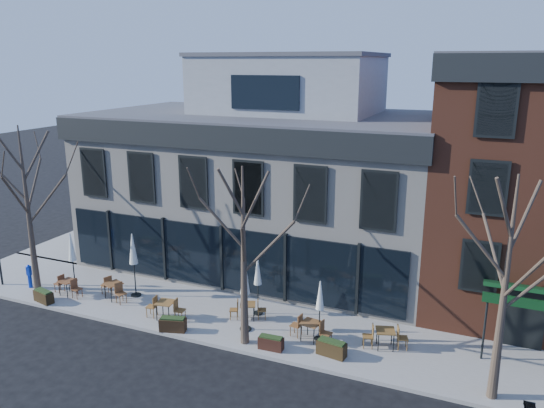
% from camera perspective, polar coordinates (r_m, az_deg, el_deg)
% --- Properties ---
extents(ground, '(120.00, 120.00, 0.00)m').
position_cam_1_polar(ground, '(25.91, -5.21, -9.66)').
color(ground, black).
rests_on(ground, ground).
extents(sidewalk_front, '(33.50, 4.70, 0.15)m').
position_cam_1_polar(sidewalk_front, '(22.86, -0.40, -12.93)').
color(sidewalk_front, gray).
rests_on(sidewalk_front, ground).
extents(sidewalk_side, '(4.50, 12.00, 0.15)m').
position_cam_1_polar(sidewalk_side, '(36.51, -16.50, -2.68)').
color(sidewalk_side, gray).
rests_on(sidewalk_side, ground).
extents(corner_building, '(18.39, 10.39, 11.10)m').
position_cam_1_polar(corner_building, '(28.73, -0.56, 2.83)').
color(corner_building, beige).
rests_on(corner_building, ground).
extents(red_brick_building, '(8.20, 11.78, 11.18)m').
position_cam_1_polar(red_brick_building, '(26.25, 26.23, 2.13)').
color(red_brick_building, brown).
rests_on(red_brick_building, ground).
extents(tree_corner, '(3.93, 3.98, 7.92)m').
position_cam_1_polar(tree_corner, '(27.16, -24.78, -0.33)').
color(tree_corner, '#382B21').
rests_on(tree_corner, sidewalk_front).
extents(tree_mid, '(3.50, 3.55, 7.04)m').
position_cam_1_polar(tree_mid, '(19.97, -3.05, -5.52)').
color(tree_mid, '#382B21').
rests_on(tree_mid, sidewalk_front).
extents(tree_right, '(3.72, 3.77, 7.48)m').
position_cam_1_polar(tree_right, '(18.13, 23.80, -8.28)').
color(tree_right, '#382B21').
rests_on(tree_right, sidewalk_front).
extents(call_box, '(0.24, 0.24, 1.20)m').
position_cam_1_polar(call_box, '(28.49, -24.64, -6.98)').
color(call_box, '#0C2AA6').
rests_on(call_box, sidewalk_front).
extents(cafe_set_0, '(1.72, 0.77, 0.89)m').
position_cam_1_polar(cafe_set_0, '(27.00, -21.10, -8.21)').
color(cafe_set_0, brown).
rests_on(cafe_set_0, sidewalk_front).
extents(cafe_set_1, '(1.83, 1.09, 0.95)m').
position_cam_1_polar(cafe_set_1, '(25.90, -16.68, -8.74)').
color(cafe_set_1, brown).
rests_on(cafe_set_1, sidewalk_front).
extents(cafe_set_2, '(1.82, 0.80, 0.94)m').
position_cam_1_polar(cafe_set_2, '(23.50, -11.38, -10.91)').
color(cafe_set_2, brown).
rests_on(cafe_set_2, sidewalk_front).
extents(cafe_set_3, '(1.63, 1.00, 0.85)m').
position_cam_1_polar(cafe_set_3, '(23.07, -2.61, -11.25)').
color(cafe_set_3, brown).
rests_on(cafe_set_3, sidewalk_front).
extents(cafe_set_4, '(1.82, 0.81, 0.94)m').
position_cam_1_polar(cafe_set_4, '(21.48, 4.19, -13.25)').
color(cafe_set_4, brown).
rests_on(cafe_set_4, sidewalk_front).
extents(cafe_set_5, '(1.81, 0.95, 0.93)m').
position_cam_1_polar(cafe_set_5, '(21.35, 12.08, -13.77)').
color(cafe_set_5, brown).
rests_on(cafe_set_5, sidewalk_front).
extents(umbrella_0, '(0.46, 0.46, 2.88)m').
position_cam_1_polar(umbrella_0, '(26.90, -20.75, -4.66)').
color(umbrella_0, black).
rests_on(umbrella_0, sidewalk_front).
extents(umbrella_1, '(0.49, 0.49, 3.06)m').
position_cam_1_polar(umbrella_1, '(25.33, -14.72, -5.06)').
color(umbrella_1, black).
rests_on(umbrella_1, sidewalk_front).
extents(umbrella_2, '(0.42, 0.42, 2.63)m').
position_cam_1_polar(umbrella_2, '(22.91, -1.55, -7.53)').
color(umbrella_2, black).
rests_on(umbrella_2, sidewalk_front).
extents(umbrella_3, '(0.49, 0.49, 3.05)m').
position_cam_1_polar(umbrella_3, '(21.49, -2.93, -8.27)').
color(umbrella_3, black).
rests_on(umbrella_3, sidewalk_front).
extents(umbrella_4, '(0.40, 0.40, 2.49)m').
position_cam_1_polar(umbrella_4, '(20.98, 5.18, -10.09)').
color(umbrella_4, black).
rests_on(umbrella_4, sidewalk_front).
extents(planter_0, '(1.10, 0.63, 0.58)m').
position_cam_1_polar(planter_0, '(26.73, -23.35, -9.08)').
color(planter_0, black).
rests_on(planter_0, sidewalk_front).
extents(planter_1, '(1.15, 0.70, 0.60)m').
position_cam_1_polar(planter_1, '(22.54, -10.61, -12.58)').
color(planter_1, '#322010').
rests_on(planter_1, sidewalk_front).
extents(planter_2, '(0.98, 0.43, 0.54)m').
position_cam_1_polar(planter_2, '(20.93, -0.11, -14.69)').
color(planter_2, '#321910').
rests_on(planter_2, sidewalk_front).
extents(planter_3, '(1.16, 0.61, 0.62)m').
position_cam_1_polar(planter_3, '(20.64, 6.43, -15.14)').
color(planter_3, '#2F220F').
rests_on(planter_3, sidewalk_front).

